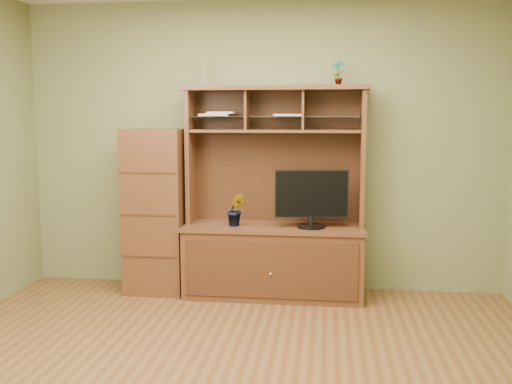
# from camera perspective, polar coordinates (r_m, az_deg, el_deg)

# --- Properties ---
(room) EXTENTS (4.54, 4.04, 2.74)m
(room) POSITION_cam_1_polar(r_m,az_deg,el_deg) (3.42, -3.30, 2.88)
(room) COLOR brown
(room) RESTS_ON ground
(media_hutch) EXTENTS (1.66, 0.61, 1.90)m
(media_hutch) POSITION_cam_1_polar(r_m,az_deg,el_deg) (5.22, 1.82, -4.70)
(media_hutch) COLOR #422113
(media_hutch) RESTS_ON room
(monitor) EXTENTS (0.65, 0.25, 0.51)m
(monitor) POSITION_cam_1_polar(r_m,az_deg,el_deg) (5.05, 5.57, -0.54)
(monitor) COLOR black
(monitor) RESTS_ON media_hutch
(orchid_plant) EXTENTS (0.18, 0.15, 0.30)m
(orchid_plant) POSITION_cam_1_polar(r_m,az_deg,el_deg) (5.13, -2.02, -1.77)
(orchid_plant) COLOR #2C511B
(orchid_plant) RESTS_ON media_hutch
(top_plant) EXTENTS (0.14, 0.12, 0.22)m
(top_plant) POSITION_cam_1_polar(r_m,az_deg,el_deg) (5.17, 8.20, 11.73)
(top_plant) COLOR #366925
(top_plant) RESTS_ON media_hutch
(reed_diffuser) EXTENTS (0.06, 0.06, 0.29)m
(reed_diffuser) POSITION_cam_1_polar(r_m,az_deg,el_deg) (5.29, -5.32, 11.67)
(reed_diffuser) COLOR silver
(reed_diffuser) RESTS_ON media_hutch
(magazines) EXTENTS (0.94, 0.22, 0.04)m
(magazines) POSITION_cam_1_polar(r_m,az_deg,el_deg) (5.21, -1.54, 7.78)
(magazines) COLOR silver
(magazines) RESTS_ON media_hutch
(side_cabinet) EXTENTS (0.54, 0.49, 1.52)m
(side_cabinet) POSITION_cam_1_polar(r_m,az_deg,el_deg) (5.39, -9.89, -1.84)
(side_cabinet) COLOR #422113
(side_cabinet) RESTS_ON room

